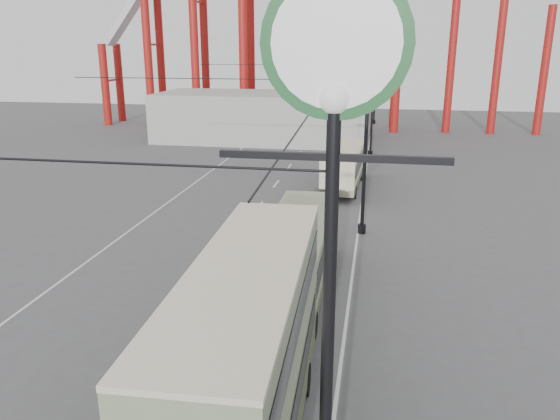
% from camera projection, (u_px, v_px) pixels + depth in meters
% --- Properties ---
extents(road_markings, '(12.52, 120.00, 0.01)m').
position_uv_depth(road_markings, '(253.00, 217.00, 32.35)').
color(road_markings, silver).
rests_on(road_markings, ground).
extents(lamp_post_near, '(3.20, 0.44, 10.80)m').
position_uv_depth(lamp_post_near, '(332.00, 188.00, 7.59)').
color(lamp_post_near, black).
rests_on(lamp_post_near, ground).
extents(lamp_post_mid, '(3.20, 0.44, 9.32)m').
position_uv_depth(lamp_post_mid, '(365.00, 148.00, 28.30)').
color(lamp_post_mid, black).
rests_on(lamp_post_mid, ground).
extents(lamp_post_far, '(3.20, 0.44, 9.32)m').
position_uv_depth(lamp_post_far, '(372.00, 105.00, 49.03)').
color(lamp_post_far, black).
rests_on(lamp_post_far, ground).
extents(lamp_post_distant, '(3.20, 0.44, 9.32)m').
position_uv_depth(lamp_post_distant, '(375.00, 87.00, 69.76)').
color(lamp_post_distant, black).
rests_on(lamp_post_distant, ground).
extents(fairground_shed, '(22.00, 10.00, 5.00)m').
position_uv_depth(fairground_shed, '(263.00, 117.00, 58.22)').
color(fairground_shed, '#A1A19C').
rests_on(fairground_shed, ground).
extents(double_decker_bus, '(2.72, 9.64, 5.14)m').
position_uv_depth(double_decker_bus, '(249.00, 353.00, 12.75)').
color(double_decker_bus, '#384525').
rests_on(double_decker_bus, ground).
extents(single_decker_green, '(2.55, 10.46, 2.95)m').
position_uv_depth(single_decker_green, '(296.00, 255.00, 22.06)').
color(single_decker_green, gray).
rests_on(single_decker_green, ground).
extents(single_decker_cream, '(2.64, 9.09, 2.80)m').
position_uv_depth(single_decker_cream, '(344.00, 166.00, 38.73)').
color(single_decker_cream, beige).
rests_on(single_decker_cream, ground).
extents(pedestrian, '(0.76, 0.55, 1.92)m').
position_uv_depth(pedestrian, '(242.00, 314.00, 18.64)').
color(pedestrian, '#222227').
rests_on(pedestrian, ground).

